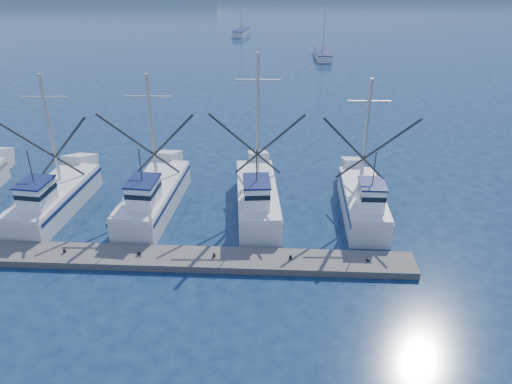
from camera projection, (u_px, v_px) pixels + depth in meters
ground at (319, 351)px, 20.79m from camera, size 500.00×500.00×0.00m
floating_dock at (139, 257)px, 26.42m from camera, size 29.01×2.90×0.39m
trawler_fleet at (142, 199)px, 30.55m from camera, size 28.38×8.85×9.92m
sailboat_near at (323, 54)px, 68.91m from camera, size 1.95×6.88×8.10m
sailboat_far at (241, 32)px, 83.94m from camera, size 2.83×5.59×8.10m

